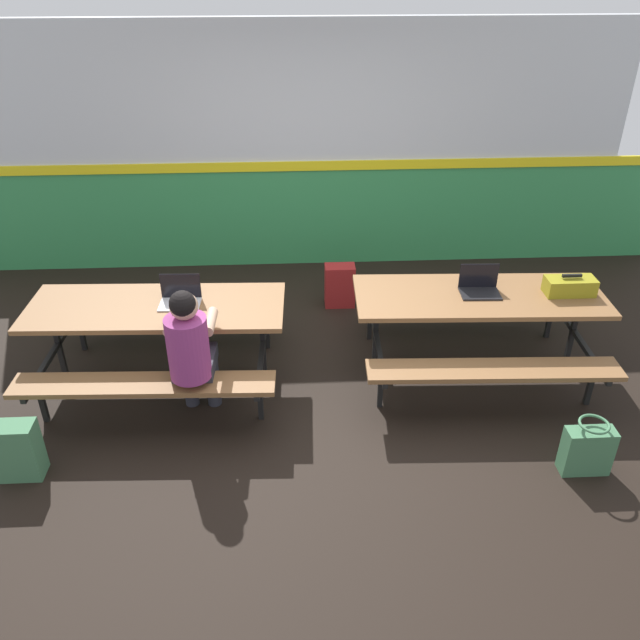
% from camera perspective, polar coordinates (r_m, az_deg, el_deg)
% --- Properties ---
extents(ground_plane, '(10.00, 10.00, 0.02)m').
position_cam_1_polar(ground_plane, '(5.46, 0.12, -6.21)').
color(ground_plane, black).
extents(accent_backdrop, '(8.00, 0.14, 2.60)m').
position_cam_1_polar(accent_backdrop, '(7.14, -1.02, 14.28)').
color(accent_backdrop, '#338C4C').
rests_on(accent_backdrop, ground).
extents(picnic_table_left, '(2.06, 1.62, 0.74)m').
position_cam_1_polar(picnic_table_left, '(5.40, -14.05, -0.26)').
color(picnic_table_left, brown).
rests_on(picnic_table_left, ground).
extents(picnic_table_right, '(2.06, 1.62, 0.74)m').
position_cam_1_polar(picnic_table_right, '(5.55, 13.65, 0.72)').
color(picnic_table_right, brown).
rests_on(picnic_table_right, ground).
extents(student_nearer, '(0.37, 0.53, 1.21)m').
position_cam_1_polar(student_nearer, '(4.79, -11.30, -2.32)').
color(student_nearer, '#2D2D38').
rests_on(student_nearer, ground).
extents(laptop_silver, '(0.33, 0.23, 0.22)m').
position_cam_1_polar(laptop_silver, '(5.28, -12.18, 1.92)').
color(laptop_silver, silver).
rests_on(laptop_silver, picnic_table_left).
extents(laptop_dark, '(0.33, 0.23, 0.22)m').
position_cam_1_polar(laptop_dark, '(5.48, 13.82, 2.82)').
color(laptop_dark, black).
rests_on(laptop_dark, picnic_table_right).
extents(toolbox_grey, '(0.40, 0.18, 0.18)m').
position_cam_1_polar(toolbox_grey, '(5.67, 21.09, 2.81)').
color(toolbox_grey, olive).
rests_on(toolbox_grey, picnic_table_right).
extents(backpack_dark, '(0.30, 0.22, 0.44)m').
position_cam_1_polar(backpack_dark, '(5.01, -24.99, -10.33)').
color(backpack_dark, '#3F724C').
rests_on(backpack_dark, ground).
extents(tote_bag_bright, '(0.34, 0.21, 0.43)m').
position_cam_1_polar(tote_bag_bright, '(4.96, 22.41, -10.48)').
color(tote_bag_bright, '#3F724C').
rests_on(tote_bag_bright, ground).
extents(satchel_spare, '(0.30, 0.22, 0.44)m').
position_cam_1_polar(satchel_spare, '(6.58, 1.74, 3.04)').
color(satchel_spare, maroon).
rests_on(satchel_spare, ground).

